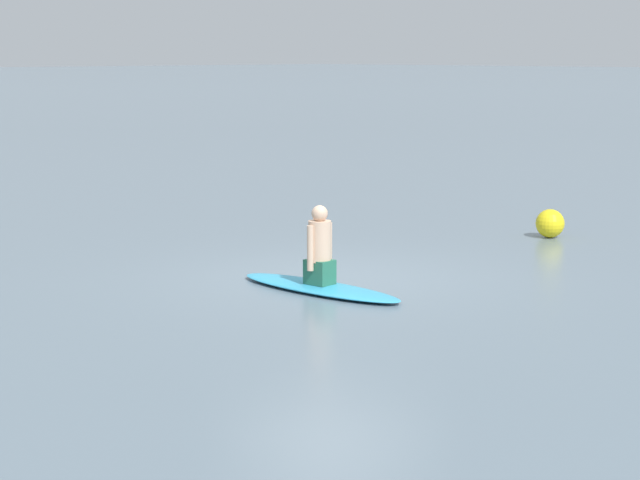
{
  "coord_description": "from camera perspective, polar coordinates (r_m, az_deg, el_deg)",
  "views": [
    {
      "loc": [
        10.6,
        10.41,
        3.07
      ],
      "look_at": [
        0.48,
        0.26,
        0.63
      ],
      "focal_mm": 62.05,
      "sensor_mm": 36.0,
      "label": 1
    }
  ],
  "objects": [
    {
      "name": "surfboard",
      "position": [
        14.38,
        -0.02,
        -2.46
      ],
      "size": [
        0.83,
        2.66,
        0.1
      ],
      "primitive_type": "ellipsoid",
      "rotation": [
        0.0,
        0.0,
        1.63
      ],
      "color": "#339EC6",
      "rests_on": "ground"
    },
    {
      "name": "ground_plane",
      "position": [
        15.17,
        0.59,
        -2.01
      ],
      "size": [
        400.0,
        400.0,
        0.0
      ],
      "primitive_type": "plane",
      "color": "slate"
    },
    {
      "name": "buoy_marker",
      "position": [
        18.88,
        11.78,
        0.84
      ],
      "size": [
        0.48,
        0.48,
        0.48
      ],
      "primitive_type": "sphere",
      "color": "yellow",
      "rests_on": "ground"
    },
    {
      "name": "person_paddler",
      "position": [
        14.28,
        -0.02,
        -0.44
      ],
      "size": [
        0.45,
        0.36,
        1.03
      ],
      "rotation": [
        0.0,
        0.0,
        1.63
      ],
      "color": "#26664C",
      "rests_on": "surfboard"
    }
  ]
}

